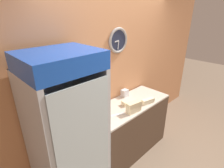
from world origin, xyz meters
The scene contains 10 objects.
wall_back centered at (0.00, 1.19, 1.35)m, with size 5.20×0.10×2.70m.
prep_counter centered at (0.00, 0.84, 0.46)m, with size 1.41×0.59×0.93m.
beverage_cooler centered at (-1.16, 0.84, 1.06)m, with size 0.71×0.69×1.95m.
sandwich_stack_bottom centered at (-0.16, 0.64, 0.96)m, with size 0.24×0.12×0.08m.
sandwich_stack_middle centered at (-0.16, 0.64, 1.04)m, with size 0.24×0.12×0.08m.
sandwich_flat_left centered at (-0.04, 0.83, 0.96)m, with size 0.25×0.15×0.07m.
sandwich_flat_right centered at (0.19, 0.64, 0.96)m, with size 0.23×0.13×0.08m.
chefs_knife centered at (-0.48, 0.79, 0.93)m, with size 0.32×0.16×0.02m.
condiment_jar centered at (-0.35, 1.06, 0.98)m, with size 0.09×0.09×0.12m.
napkin_dispenser centered at (0.12, 1.06, 0.99)m, with size 0.11×0.09×0.12m.
Camera 1 is at (-1.91, -0.69, 2.28)m, focal length 28.00 mm.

